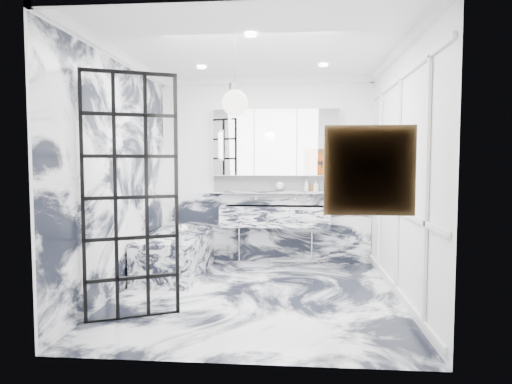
# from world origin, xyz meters

# --- Properties ---
(floor) EXTENTS (3.60, 3.60, 0.00)m
(floor) POSITION_xyz_m (0.00, 0.00, 0.00)
(floor) COLOR white
(floor) RESTS_ON ground
(ceiling) EXTENTS (3.60, 3.60, 0.00)m
(ceiling) POSITION_xyz_m (0.00, 0.00, 2.80)
(ceiling) COLOR white
(ceiling) RESTS_ON wall_back
(wall_back) EXTENTS (3.60, 0.00, 3.60)m
(wall_back) POSITION_xyz_m (0.00, 1.80, 1.40)
(wall_back) COLOR white
(wall_back) RESTS_ON floor
(wall_front) EXTENTS (3.60, 0.00, 3.60)m
(wall_front) POSITION_xyz_m (0.00, -1.80, 1.40)
(wall_front) COLOR white
(wall_front) RESTS_ON floor
(wall_left) EXTENTS (0.00, 3.60, 3.60)m
(wall_left) POSITION_xyz_m (-1.60, 0.00, 1.40)
(wall_left) COLOR white
(wall_left) RESTS_ON floor
(wall_right) EXTENTS (0.00, 3.60, 3.60)m
(wall_right) POSITION_xyz_m (1.60, 0.00, 1.40)
(wall_right) COLOR white
(wall_right) RESTS_ON floor
(marble_clad_back) EXTENTS (3.18, 0.05, 1.05)m
(marble_clad_back) POSITION_xyz_m (0.00, 1.78, 0.53)
(marble_clad_back) COLOR white
(marble_clad_back) RESTS_ON floor
(marble_clad_left) EXTENTS (0.02, 3.56, 2.68)m
(marble_clad_left) POSITION_xyz_m (-1.59, 0.00, 1.34)
(marble_clad_left) COLOR white
(marble_clad_left) RESTS_ON floor
(panel_molding) EXTENTS (0.03, 3.40, 2.30)m
(panel_molding) POSITION_xyz_m (1.58, 0.00, 1.30)
(panel_molding) COLOR white
(panel_molding) RESTS_ON floor
(soap_bottle_a) EXTENTS (0.08, 0.08, 0.19)m
(soap_bottle_a) POSITION_xyz_m (0.62, 1.71, 1.18)
(soap_bottle_a) COLOR #8C5919
(soap_bottle_a) RESTS_ON ledge
(soap_bottle_b) EXTENTS (0.07, 0.08, 0.16)m
(soap_bottle_b) POSITION_xyz_m (0.75, 1.71, 1.17)
(soap_bottle_b) COLOR #4C4C51
(soap_bottle_b) RESTS_ON ledge
(soap_bottle_c) EXTENTS (0.15, 0.15, 0.15)m
(soap_bottle_c) POSITION_xyz_m (1.00, 1.71, 1.17)
(soap_bottle_c) COLOR silver
(soap_bottle_c) RESTS_ON ledge
(face_pot) EXTENTS (0.13, 0.13, 0.13)m
(face_pot) POSITION_xyz_m (0.22, 1.71, 1.17)
(face_pot) COLOR white
(face_pot) RESTS_ON ledge
(amber_bottle) EXTENTS (0.04, 0.04, 0.10)m
(amber_bottle) POSITION_xyz_m (0.70, 1.71, 1.14)
(amber_bottle) COLOR #8C5919
(amber_bottle) RESTS_ON ledge
(flower_vase) EXTENTS (0.07, 0.07, 0.12)m
(flower_vase) POSITION_xyz_m (-0.89, 0.08, 0.61)
(flower_vase) COLOR silver
(flower_vase) RESTS_ON bathtub
(crittall_door) EXTENTS (0.81, 0.41, 2.38)m
(crittall_door) POSITION_xyz_m (-1.14, -0.86, 1.19)
(crittall_door) COLOR black
(crittall_door) RESTS_ON floor
(artwork) EXTENTS (0.56, 0.05, 0.56)m
(artwork) POSITION_xyz_m (0.98, -1.76, 1.48)
(artwork) COLOR #CA4714
(artwork) RESTS_ON wall_front
(pendant_light) EXTENTS (0.22, 0.22, 0.22)m
(pendant_light) POSITION_xyz_m (-0.08, -1.17, 2.05)
(pendant_light) COLOR white
(pendant_light) RESTS_ON ceiling
(trough_sink) EXTENTS (1.60, 0.45, 0.30)m
(trough_sink) POSITION_xyz_m (0.15, 1.55, 0.73)
(trough_sink) COLOR silver
(trough_sink) RESTS_ON wall_back
(ledge) EXTENTS (1.90, 0.14, 0.04)m
(ledge) POSITION_xyz_m (0.15, 1.72, 1.07)
(ledge) COLOR silver
(ledge) RESTS_ON wall_back
(subway_tile) EXTENTS (1.90, 0.03, 0.23)m
(subway_tile) POSITION_xyz_m (0.15, 1.78, 1.21)
(subway_tile) COLOR white
(subway_tile) RESTS_ON wall_back
(mirror_cabinet) EXTENTS (1.90, 0.16, 1.00)m
(mirror_cabinet) POSITION_xyz_m (0.15, 1.73, 1.82)
(mirror_cabinet) COLOR white
(mirror_cabinet) RESTS_ON wall_back
(sconce_left) EXTENTS (0.07, 0.07, 0.40)m
(sconce_left) POSITION_xyz_m (-0.67, 1.63, 1.78)
(sconce_left) COLOR white
(sconce_left) RESTS_ON mirror_cabinet
(sconce_right) EXTENTS (0.07, 0.07, 0.40)m
(sconce_right) POSITION_xyz_m (0.97, 1.63, 1.78)
(sconce_right) COLOR white
(sconce_right) RESTS_ON mirror_cabinet
(bathtub) EXTENTS (0.75, 1.65, 0.55)m
(bathtub) POSITION_xyz_m (-1.18, 0.90, 0.28)
(bathtub) COLOR silver
(bathtub) RESTS_ON floor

